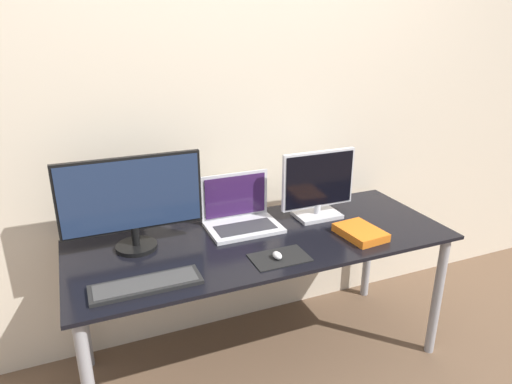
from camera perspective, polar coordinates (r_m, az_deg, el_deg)
wall_back at (r=2.43m, az=-3.02°, el=9.80°), size 7.00×0.05×2.50m
desk at (r=2.27m, az=0.93°, el=-7.84°), size 1.84×0.72×0.71m
monitor_left at (r=2.11m, az=-15.26°, el=-1.00°), size 0.64×0.19×0.44m
monitor_right at (r=2.42m, az=7.79°, el=0.76°), size 0.41×0.17×0.36m
laptop at (r=2.34m, az=-1.98°, el=-2.78°), size 0.36×0.26×0.26m
keyboard at (r=1.90m, az=-13.58°, el=-11.19°), size 0.44×0.14×0.02m
mousepad at (r=2.05m, az=2.97°, el=-8.20°), size 0.26×0.17×0.00m
mouse at (r=2.03m, az=2.67°, el=-7.93°), size 0.04×0.06×0.03m
book at (r=2.30m, az=12.92°, el=-4.95°), size 0.19×0.25×0.04m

